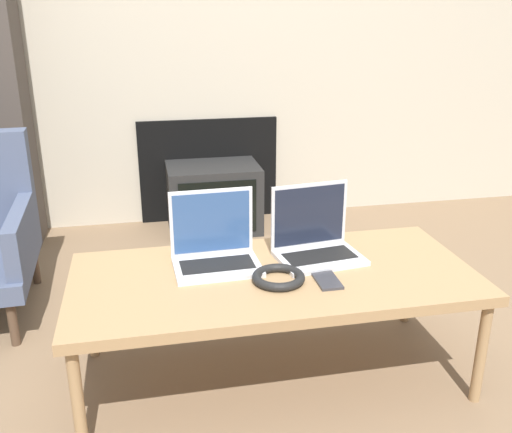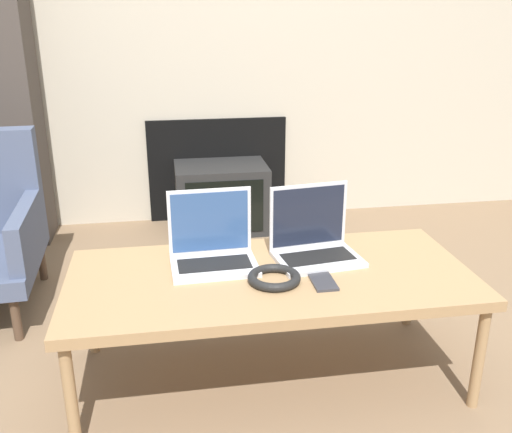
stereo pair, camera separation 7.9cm
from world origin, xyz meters
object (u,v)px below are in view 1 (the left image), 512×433
(laptop_right, at_px, (315,240))
(laptop_left, at_px, (215,248))
(phone, at_px, (327,281))
(tv, at_px, (214,198))
(headphones, at_px, (277,277))

(laptop_right, bearing_deg, laptop_left, 172.58)
(phone, height_order, tv, phone)
(laptop_left, xyz_separation_m, laptop_right, (0.36, -0.00, 0.00))
(laptop_left, bearing_deg, laptop_right, -1.95)
(laptop_left, bearing_deg, tv, 80.93)
(laptop_left, height_order, headphones, laptop_left)
(laptop_right, height_order, headphones, laptop_right)
(tv, bearing_deg, headphones, -89.75)
(laptop_right, xyz_separation_m, phone, (-0.02, -0.21, -0.06))
(phone, bearing_deg, laptop_right, 83.87)
(headphones, distance_m, tv, 1.56)
(phone, bearing_deg, laptop_left, 148.03)
(laptop_left, height_order, laptop_right, same)
(laptop_left, xyz_separation_m, tv, (0.17, 1.37, -0.27))
(phone, xyz_separation_m, tv, (-0.16, 1.58, -0.22))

